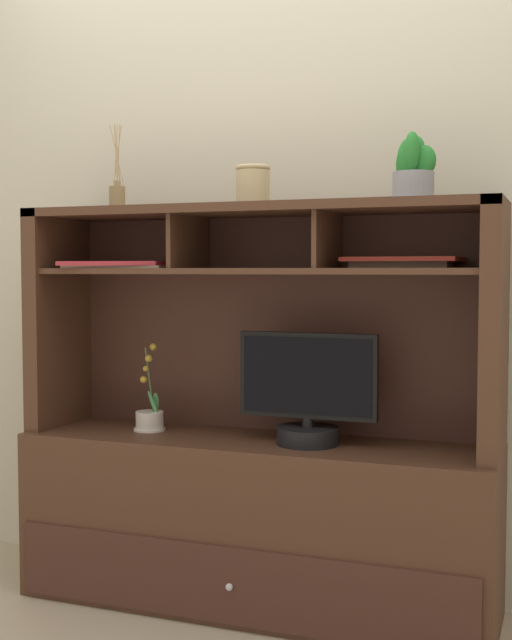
{
  "coord_description": "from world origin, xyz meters",
  "views": [
    {
      "loc": [
        1.0,
        -2.65,
        1.15
      ],
      "look_at": [
        0.0,
        0.0,
        0.98
      ],
      "focal_mm": 47.03,
      "sensor_mm": 36.0,
      "label": 1
    }
  ],
  "objects_px": {
    "media_console": "(257,482)",
    "tv_monitor": "(308,397)",
    "magazine_stack_centre": "(119,265)",
    "diffuser_bottle": "(117,196)",
    "ceramic_vase": "(253,185)",
    "potted_succulent": "(413,172)",
    "magazine_stack_left": "(402,262)",
    "potted_orchid": "(150,417)"
  },
  "relations": [
    {
      "from": "media_console",
      "to": "potted_orchid",
      "type": "relative_size",
      "value": 5.19
    },
    {
      "from": "magazine_stack_left",
      "to": "potted_orchid",
      "type": "bearing_deg",
      "value": -177.46
    },
    {
      "from": "tv_monitor",
      "to": "potted_succulent",
      "type": "relative_size",
      "value": 2.2
    },
    {
      "from": "magazine_stack_centre",
      "to": "diffuser_bottle",
      "type": "height_order",
      "value": "diffuser_bottle"
    },
    {
      "from": "potted_orchid",
      "to": "ceramic_vase",
      "type": "relative_size",
      "value": 2.39
    },
    {
      "from": "diffuser_bottle",
      "to": "ceramic_vase",
      "type": "xyz_separation_m",
      "value": [
        0.53,
        -0.02,
        0.02
      ]
    },
    {
      "from": "tv_monitor",
      "to": "magazine_stack_centre",
      "type": "height_order",
      "value": "magazine_stack_centre"
    },
    {
      "from": "magazine_stack_left",
      "to": "magazine_stack_centre",
      "type": "height_order",
      "value": "magazine_stack_left"
    },
    {
      "from": "media_console",
      "to": "potted_succulent",
      "type": "xyz_separation_m",
      "value": [
        0.53,
        -0.01,
        1.04
      ]
    },
    {
      "from": "media_console",
      "to": "magazine_stack_centre",
      "type": "xyz_separation_m",
      "value": [
        -0.5,
        -0.05,
        0.75
      ]
    },
    {
      "from": "diffuser_bottle",
      "to": "potted_succulent",
      "type": "xyz_separation_m",
      "value": [
        1.05,
        0.01,
        0.04
      ]
    },
    {
      "from": "magazine_stack_centre",
      "to": "potted_succulent",
      "type": "relative_size",
      "value": 1.91
    },
    {
      "from": "diffuser_bottle",
      "to": "magazine_stack_left",
      "type": "bearing_deg",
      "value": 2.8
    },
    {
      "from": "media_console",
      "to": "potted_orchid",
      "type": "distance_m",
      "value": 0.46
    },
    {
      "from": "media_console",
      "to": "tv_monitor",
      "type": "height_order",
      "value": "media_console"
    },
    {
      "from": "tv_monitor",
      "to": "diffuser_bottle",
      "type": "bearing_deg",
      "value": 178.22
    },
    {
      "from": "potted_orchid",
      "to": "magazine_stack_left",
      "type": "bearing_deg",
      "value": 2.54
    },
    {
      "from": "media_console",
      "to": "diffuser_bottle",
      "type": "height_order",
      "value": "diffuser_bottle"
    },
    {
      "from": "magazine_stack_centre",
      "to": "potted_succulent",
      "type": "height_order",
      "value": "potted_succulent"
    },
    {
      "from": "media_console",
      "to": "tv_monitor",
      "type": "bearing_deg",
      "value": -10.72
    },
    {
      "from": "tv_monitor",
      "to": "potted_succulent",
      "type": "distance_m",
      "value": 0.8
    },
    {
      "from": "media_console",
      "to": "potted_orchid",
      "type": "height_order",
      "value": "media_console"
    },
    {
      "from": "tv_monitor",
      "to": "diffuser_bottle",
      "type": "relative_size",
      "value": 1.55
    },
    {
      "from": "tv_monitor",
      "to": "diffuser_bottle",
      "type": "xyz_separation_m",
      "value": [
        -0.72,
        0.02,
        0.68
      ]
    },
    {
      "from": "potted_orchid",
      "to": "magazine_stack_left",
      "type": "xyz_separation_m",
      "value": [
        0.9,
        0.04,
        0.55
      ]
    },
    {
      "from": "tv_monitor",
      "to": "potted_succulent",
      "type": "height_order",
      "value": "potted_succulent"
    },
    {
      "from": "media_console",
      "to": "magazine_stack_left",
      "type": "xyz_separation_m",
      "value": [
        0.49,
        0.04,
        0.76
      ]
    },
    {
      "from": "magazine_stack_centre",
      "to": "ceramic_vase",
      "type": "xyz_separation_m",
      "value": [
        0.5,
        0.02,
        0.26
      ]
    },
    {
      "from": "ceramic_vase",
      "to": "potted_succulent",
      "type": "bearing_deg",
      "value": 3.16
    },
    {
      "from": "potted_orchid",
      "to": "ceramic_vase",
      "type": "xyz_separation_m",
      "value": [
        0.41,
        -0.03,
        0.81
      ]
    },
    {
      "from": "ceramic_vase",
      "to": "diffuser_bottle",
      "type": "bearing_deg",
      "value": 177.76
    },
    {
      "from": "tv_monitor",
      "to": "potted_orchid",
      "type": "height_order",
      "value": "tv_monitor"
    },
    {
      "from": "magazine_stack_left",
      "to": "potted_succulent",
      "type": "relative_size",
      "value": 1.74
    },
    {
      "from": "potted_orchid",
      "to": "magazine_stack_left",
      "type": "distance_m",
      "value": 1.05
    },
    {
      "from": "diffuser_bottle",
      "to": "ceramic_vase",
      "type": "bearing_deg",
      "value": -2.24
    },
    {
      "from": "diffuser_bottle",
      "to": "magazine_stack_centre",
      "type": "bearing_deg",
      "value": -54.0
    },
    {
      "from": "magazine_stack_left",
      "to": "ceramic_vase",
      "type": "height_order",
      "value": "ceramic_vase"
    },
    {
      "from": "magazine_stack_left",
      "to": "diffuser_bottle",
      "type": "bearing_deg",
      "value": -177.2
    },
    {
      "from": "media_console",
      "to": "tv_monitor",
      "type": "xyz_separation_m",
      "value": [
        0.19,
        -0.04,
        0.31
      ]
    },
    {
      "from": "potted_orchid",
      "to": "diffuser_bottle",
      "type": "bearing_deg",
      "value": -175.32
    },
    {
      "from": "media_console",
      "to": "potted_succulent",
      "type": "relative_size",
      "value": 7.64
    },
    {
      "from": "media_console",
      "to": "magazine_stack_left",
      "type": "bearing_deg",
      "value": 4.14
    }
  ]
}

